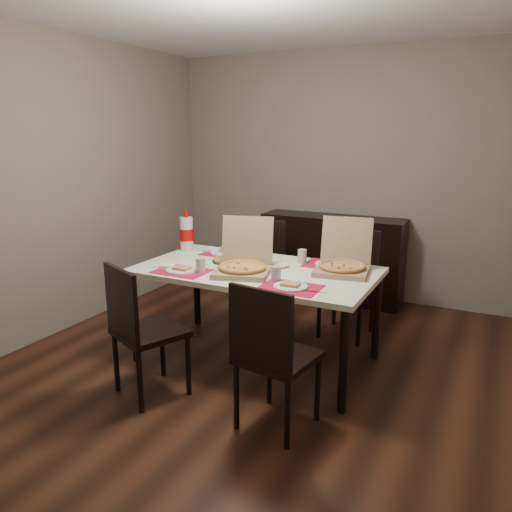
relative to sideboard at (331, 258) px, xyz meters
name	(u,v)px	position (x,y,z in m)	size (l,w,h in m)	color
ground	(258,364)	(0.00, -1.78, -0.46)	(3.80, 4.00, 0.02)	#3B1E12
room_walls	(283,136)	(0.00, -1.35, 1.28)	(3.84, 4.02, 2.62)	gray
sideboard	(331,258)	(0.00, 0.00, 0.00)	(1.50, 0.40, 0.90)	black
dining_table	(256,277)	(-0.04, -1.72, 0.23)	(1.80, 1.00, 0.75)	#EFE9C9
chair_near_left	(140,326)	(-0.48, -2.57, 0.06)	(0.55, 0.55, 0.93)	black
chair_near_right	(271,352)	(0.47, -2.54, 0.06)	(0.48, 0.48, 0.93)	black
chair_far_left	(262,265)	(-0.44, -0.81, 0.06)	(0.51, 0.51, 0.93)	black
chair_far_right	(350,278)	(0.45, -0.84, 0.06)	(0.45, 0.45, 0.93)	black
setting_near_left	(185,269)	(-0.49, -2.02, 0.32)	(0.47, 0.30, 0.11)	red
setting_near_right	(286,283)	(0.34, -2.02, 0.32)	(0.46, 0.30, 0.11)	red
setting_far_left	(227,252)	(-0.47, -1.42, 0.32)	(0.45, 0.30, 0.11)	red
setting_far_right	(322,262)	(0.37, -1.38, 0.32)	(0.50, 0.30, 0.11)	red
napkin_loose	(250,271)	(-0.04, -1.83, 0.31)	(0.12, 0.11, 0.02)	white
pizza_box_center	(243,265)	(-0.08, -1.86, 0.36)	(0.50, 0.53, 0.39)	#937754
pizza_box_right	(343,264)	(0.57, -1.51, 0.36)	(0.44, 0.48, 0.39)	#937754
faina_plate	(227,260)	(-0.34, -1.64, 0.31)	(0.23, 0.23, 0.03)	black
dip_bowl	(282,266)	(0.11, -1.60, 0.31)	(0.11, 0.11, 0.03)	white
soda_bottle	(187,234)	(-0.86, -1.45, 0.45)	(0.12, 0.12, 0.35)	silver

